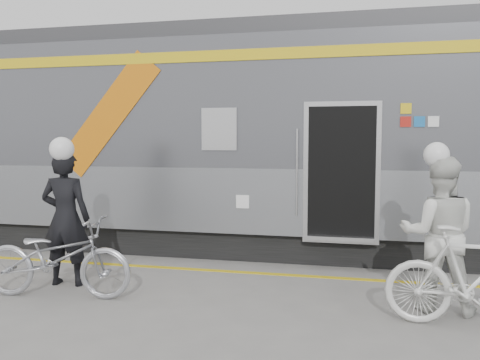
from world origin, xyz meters
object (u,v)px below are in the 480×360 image
(woman, at_px, (439,234))
(bicycle_right, at_px, (475,278))
(bicycle_left, at_px, (57,257))
(man, at_px, (66,218))

(woman, distance_m, bicycle_right, 0.73)
(woman, xyz_separation_m, bicycle_right, (0.30, -0.55, -0.37))
(bicycle_left, xyz_separation_m, woman, (4.81, 0.57, 0.41))
(man, distance_m, woman, 5.01)
(bicycle_left, distance_m, bicycle_right, 5.11)
(man, relative_size, woman, 1.03)
(bicycle_left, bearing_deg, bicycle_right, -95.92)
(bicycle_left, bearing_deg, woman, -89.39)
(man, bearing_deg, bicycle_left, 103.82)
(bicycle_left, relative_size, woman, 1.08)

